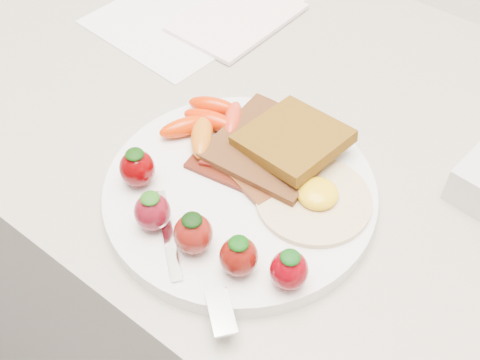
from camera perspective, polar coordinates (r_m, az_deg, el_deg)
The scene contains 11 objects.
counter at distance 1.04m, azimuth 5.23°, elevation -13.41°, with size 2.00×0.60×0.90m, color gray.
plate at distance 0.60m, azimuth 0.00°, elevation -1.21°, with size 0.27×0.27×0.02m, color white.
toast_lower at distance 0.62m, azimuth 3.15°, elevation 3.07°, with size 0.11×0.11×0.01m, color black.
toast_upper at distance 0.61m, azimuth 5.04°, elevation 3.91°, with size 0.09×0.09×0.01m, color #4A2E0A.
fried_egg at distance 0.58m, azimuth 7.09°, elevation -1.69°, with size 0.14×0.14×0.02m.
bacon_strips at distance 0.60m, azimuth -0.46°, elevation 0.79°, with size 0.10×0.06×0.01m.
baby_carrots at distance 0.64m, azimuth -3.08°, elevation 5.46°, with size 0.08×0.10×0.02m.
strawberries at distance 0.54m, azimuth -4.07°, elevation -4.23°, with size 0.22×0.06×0.04m.
fork at distance 0.53m, azimuth -4.69°, elevation -8.24°, with size 0.16×0.09×0.00m.
paper_sheet at distance 0.86m, azimuth -4.22°, elevation 15.83°, with size 0.20×0.26×0.00m, color white.
notepad at distance 0.84m, azimuth -0.26°, elevation 15.15°, with size 0.12×0.17×0.01m, color white.
Camera 1 is at (0.23, 1.26, 1.36)m, focal length 45.00 mm.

